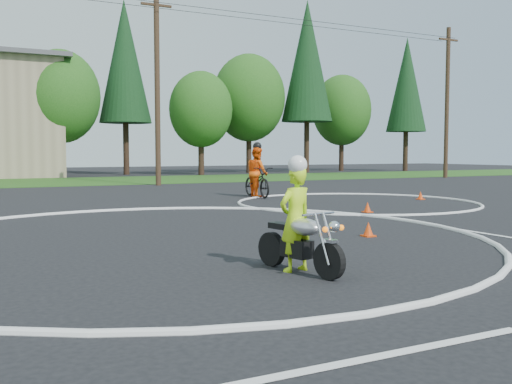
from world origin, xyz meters
name	(u,v)px	position (x,y,z in m)	size (l,w,h in m)	color
ground	(245,266)	(0.00, 0.00, 0.00)	(120.00, 120.00, 0.00)	black
grass_strip	(43,182)	(0.00, 27.00, 0.01)	(120.00, 10.00, 0.02)	#1E4714
course_markings	(249,225)	(2.17, 4.35, 0.01)	(19.05, 19.05, 0.12)	silver
primary_motorcycle	(301,242)	(0.50, -0.82, 0.44)	(0.61, 1.70, 0.90)	black
rider_primary_grp	(296,216)	(0.49, -0.69, 0.81)	(0.62, 0.47, 1.68)	#BCF219
rider_second_grp	(257,178)	(6.14, 11.81, 0.74)	(0.88, 2.23, 2.11)	black
traffic_cones	(390,222)	(4.80, 2.41, 0.14)	(19.87, 13.23, 0.30)	#E8410C
treeline	(226,91)	(14.78, 34.61, 6.62)	(38.20, 8.10, 14.52)	#382619
utility_poles	(157,84)	(5.00, 21.00, 5.20)	(41.60, 1.12, 10.00)	#473321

